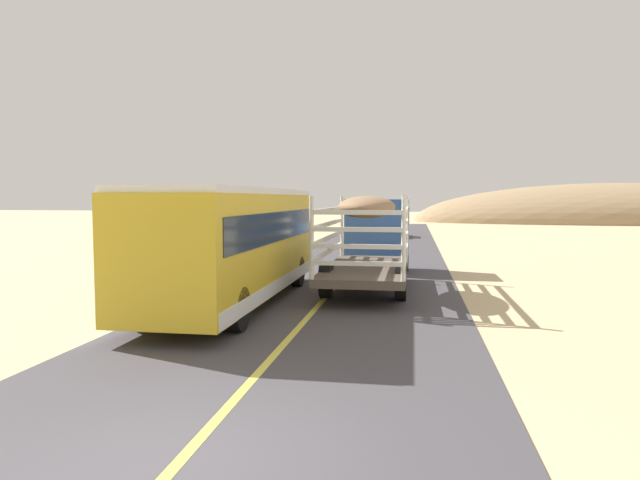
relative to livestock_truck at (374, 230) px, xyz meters
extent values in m
plane|color=#CCB284|center=(-1.12, -14.90, -1.79)|extent=(240.00, 240.00, 0.00)
cube|color=#423F44|center=(-1.12, -14.90, -1.78)|extent=(8.00, 120.00, 0.02)
cube|color=#D8CC4C|center=(-1.12, -14.90, -1.77)|extent=(0.16, 117.60, 0.00)
cube|color=#3359A5|center=(0.00, 2.16, 0.03)|extent=(2.50, 2.20, 2.20)
cube|color=#192333|center=(0.00, 2.16, 0.48)|extent=(2.53, 1.54, 0.70)
cube|color=brown|center=(0.00, -3.24, -1.07)|extent=(2.50, 6.40, 0.24)
cylinder|color=silver|center=(-1.19, -0.10, 0.15)|extent=(0.12, 0.12, 2.20)
cylinder|color=silver|center=(1.19, -0.10, 0.15)|extent=(0.12, 0.12, 2.20)
cylinder|color=silver|center=(-1.19, -6.38, 0.15)|extent=(0.12, 0.12, 2.20)
cylinder|color=silver|center=(1.19, -6.38, 0.15)|extent=(0.12, 0.12, 2.20)
cube|color=silver|center=(-1.21, -3.24, -0.51)|extent=(0.08, 6.30, 0.12)
cube|color=silver|center=(1.21, -3.24, -0.51)|extent=(0.08, 6.30, 0.12)
cube|color=silver|center=(0.00, -6.40, -0.51)|extent=(2.40, 0.08, 0.12)
cube|color=silver|center=(-1.21, -3.24, -0.07)|extent=(0.08, 6.30, 0.12)
cube|color=silver|center=(1.21, -3.24, -0.07)|extent=(0.08, 6.30, 0.12)
cube|color=silver|center=(0.00, -6.40, -0.07)|extent=(2.40, 0.08, 0.12)
cube|color=silver|center=(-1.21, -3.24, 0.37)|extent=(0.08, 6.30, 0.12)
cube|color=silver|center=(1.21, -3.24, 0.37)|extent=(0.08, 6.30, 0.12)
cube|color=silver|center=(0.00, -6.40, 0.37)|extent=(2.40, 0.08, 0.12)
cube|color=silver|center=(-1.21, -3.24, 0.81)|extent=(0.08, 6.30, 0.12)
cube|color=silver|center=(1.21, -3.24, 0.81)|extent=(0.08, 6.30, 0.12)
cube|color=silver|center=(0.00, -6.40, 0.81)|extent=(2.40, 0.08, 0.12)
ellipsoid|color=#8C6B4C|center=(0.00, -3.24, 0.90)|extent=(1.75, 3.84, 0.70)
cylinder|color=black|center=(-1.09, 2.16, -1.22)|extent=(0.32, 1.10, 1.10)
cylinder|color=black|center=(1.09, 2.16, -1.22)|extent=(0.32, 1.10, 1.10)
cylinder|color=black|center=(-1.09, -4.52, -1.22)|extent=(0.32, 1.10, 1.10)
cylinder|color=black|center=(1.09, -4.52, -1.22)|extent=(0.32, 1.10, 1.10)
cube|color=gold|center=(-3.47, -5.75, -0.07)|extent=(2.50, 10.00, 2.70)
cube|color=white|center=(-3.47, -5.75, 1.36)|extent=(2.45, 9.80, 0.16)
cube|color=#192333|center=(-3.47, -5.75, 0.40)|extent=(2.54, 9.20, 0.80)
cube|color=silver|center=(-3.47, -5.75, -1.22)|extent=(2.53, 9.80, 0.36)
cylinder|color=black|center=(-4.57, -2.50, -1.27)|extent=(0.30, 1.00, 1.00)
cylinder|color=black|center=(-2.37, -2.50, -1.27)|extent=(0.30, 1.00, 1.00)
cylinder|color=black|center=(-4.57, -9.00, -1.27)|extent=(0.30, 1.00, 1.00)
cylinder|color=black|center=(-2.37, -9.00, -1.27)|extent=(0.30, 1.00, 1.00)
cube|color=#8C7259|center=(-0.47, 22.54, -1.26)|extent=(1.80, 4.40, 0.70)
cube|color=#192333|center=(-0.47, 22.64, -0.61)|extent=(1.53, 2.20, 0.60)
cylinder|color=black|center=(-1.26, 23.86, -1.44)|extent=(0.22, 0.66, 0.66)
cylinder|color=black|center=(0.32, 23.86, -1.44)|extent=(0.22, 0.66, 0.66)
cylinder|color=black|center=(-1.26, 21.22, -1.44)|extent=(0.22, 0.66, 0.66)
cylinder|color=black|center=(0.32, 21.22, -1.44)|extent=(0.22, 0.66, 0.66)
ellipsoid|color=#997C5A|center=(26.12, 53.07, -1.79)|extent=(49.36, 18.28, 9.68)
camera|label=1|loc=(1.43, -20.79, 1.17)|focal=31.60mm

